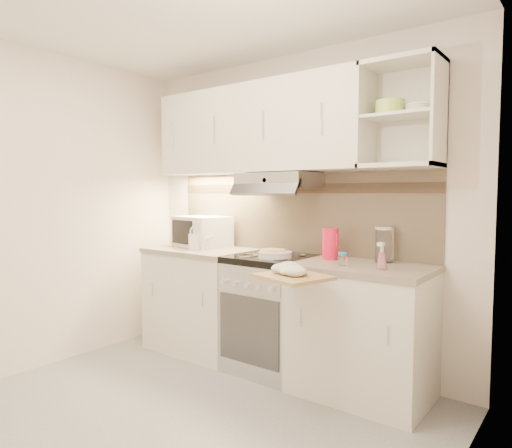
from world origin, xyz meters
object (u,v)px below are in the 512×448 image
at_px(microwave, 202,231).
at_px(glass_jar, 384,244).
at_px(cutting_board, 293,277).
at_px(spray_bottle, 382,258).
at_px(plate_stack, 275,255).
at_px(watering_can, 196,241).
at_px(pink_pitcher, 330,244).
at_px(electric_range, 272,313).

relative_size(microwave, glass_jar, 2.14).
distance_m(microwave, glass_jar, 1.68).
distance_m(glass_jar, cutting_board, 0.79).
bearing_deg(spray_bottle, plate_stack, -178.91).
relative_size(microwave, watering_can, 2.31).
relative_size(microwave, spray_bottle, 2.91).
distance_m(microwave, spray_bottle, 1.80).
bearing_deg(spray_bottle, pink_pitcher, 159.18).
bearing_deg(plate_stack, electric_range, 137.15).
height_order(microwave, spray_bottle, microwave).
xyz_separation_m(microwave, cutting_board, (1.39, -0.64, -0.16)).
height_order(watering_can, spray_bottle, watering_can).
relative_size(watering_can, cutting_board, 0.58).
bearing_deg(watering_can, plate_stack, -22.39).
xyz_separation_m(microwave, spray_bottle, (1.78, -0.22, -0.06)).
height_order(plate_stack, glass_jar, glass_jar).
relative_size(watering_can, pink_pitcher, 1.02).
bearing_deg(glass_jar, spray_bottle, -71.08).
height_order(pink_pitcher, cutting_board, pink_pitcher).
xyz_separation_m(pink_pitcher, spray_bottle, (0.47, -0.20, -0.04)).
bearing_deg(cutting_board, pink_pitcher, 113.47).
height_order(electric_range, pink_pitcher, pink_pitcher).
height_order(electric_range, glass_jar, glass_jar).
xyz_separation_m(glass_jar, cutting_board, (-0.29, -0.72, -0.16)).
height_order(pink_pitcher, glass_jar, glass_jar).
bearing_deg(microwave, cutting_board, -13.86).
height_order(watering_can, glass_jar, glass_jar).
distance_m(microwave, cutting_board, 1.53).
height_order(electric_range, watering_can, watering_can).
xyz_separation_m(spray_bottle, cutting_board, (-0.40, -0.42, -0.10)).
bearing_deg(glass_jar, cutting_board, -112.11).
bearing_deg(glass_jar, plate_stack, -158.38).
height_order(plate_stack, pink_pitcher, pink_pitcher).
distance_m(plate_stack, pink_pitcher, 0.41).
xyz_separation_m(watering_can, spray_bottle, (1.66, -0.02, -0.00)).
relative_size(electric_range, spray_bottle, 4.86).
bearing_deg(plate_stack, cutting_board, -44.89).
bearing_deg(microwave, pink_pitcher, 9.97).
relative_size(watering_can, plate_stack, 0.93).
bearing_deg(plate_stack, pink_pitcher, 27.29).
bearing_deg(spray_bottle, watering_can, -178.80).
bearing_deg(pink_pitcher, glass_jar, 16.27).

